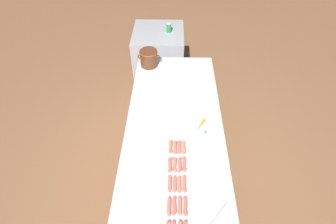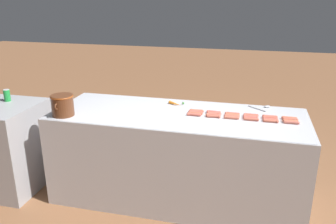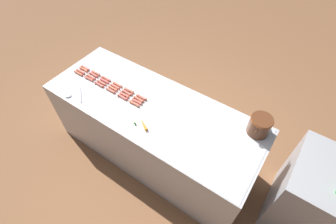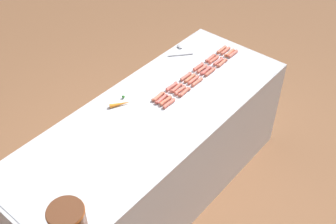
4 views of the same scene
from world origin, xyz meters
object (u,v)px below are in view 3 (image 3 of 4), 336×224
hot_dog_10 (127,93)px  hot_dog_8 (104,81)px  hot_dog_4 (129,90)px  hot_dog_0 (85,68)px  hot_dog_17 (137,101)px  hot_dog_23 (134,103)px  hot_dog_2 (106,79)px  hot_dog_13 (91,77)px  hot_dog_6 (83,70)px  hot_dog_12 (80,71)px  hot_dog_16 (124,95)px  hot_dog_9 (115,87)px  serving_spoon (72,96)px  hot_dog_20 (99,85)px  back_cabinet (318,200)px  hot_dog_14 (102,83)px  hot_dog_1 (96,73)px  carrot (143,124)px  hot_dog_22 (122,97)px  hot_dog_18 (78,73)px  hot_dog_5 (142,97)px  bean_pot (260,125)px  hot_dog_15 (113,88)px  hot_dog_3 (118,85)px  hot_dog_19 (89,79)px  hot_dog_11 (139,99)px  hot_dog_21 (111,90)px  hot_dog_7 (94,75)px

hot_dog_10 → hot_dog_8: bearing=-90.2°
hot_dog_4 → hot_dog_0: bearing=-89.7°
hot_dog_17 → hot_dog_23: bearing=-8.4°
hot_dog_2 → hot_dog_13: (0.08, -0.17, 0.00)m
hot_dog_6 → hot_dog_12: same height
hot_dog_16 → hot_dog_4: bearing=-179.3°
hot_dog_2 → hot_dog_13: same height
hot_dog_2 → hot_dog_9: 0.18m
hot_dog_2 → hot_dog_4: bearing=90.2°
serving_spoon → hot_dog_4: bearing=131.6°
hot_dog_6 → hot_dog_20: (0.08, 0.35, 0.00)m
back_cabinet → hot_dog_14: hot_dog_14 is taller
hot_dog_1 → hot_dog_20: 0.21m
carrot → hot_dog_10: bearing=-120.0°
hot_dog_16 → hot_dog_22: 0.04m
back_cabinet → hot_dog_4: 2.22m
hot_dog_18 → hot_dog_5: bearing=97.6°
hot_dog_6 → hot_dog_0: bearing=-171.3°
hot_dog_2 → hot_dog_14: bearing=4.5°
bean_pot → hot_dog_15: bearing=-77.1°
hot_dog_3 → carrot: size_ratio=0.85×
hot_dog_19 → hot_dog_11: bearing=96.0°
hot_dog_14 → hot_dog_19: bearing=-78.1°
hot_dog_13 → carrot: size_ratio=0.85×
hot_dog_0 → hot_dog_15: size_ratio=1.00×
hot_dog_19 → hot_dog_20: size_ratio=1.00×
hot_dog_0 → hot_dog_2: bearing=90.5°
hot_dog_15 → hot_dog_21: same height
hot_dog_3 → hot_dog_20: 0.21m
hot_dog_3 → hot_dog_18: same height
back_cabinet → hot_dog_11: size_ratio=6.57×
hot_dog_4 → hot_dog_7: (0.04, -0.51, 0.00)m
back_cabinet → hot_dog_21: bearing=-82.0°
hot_dog_2 → hot_dog_1: bearing=-90.5°
back_cabinet → hot_dog_0: bearing=-85.7°
hot_dog_9 → hot_dog_19: size_ratio=1.00×
hot_dog_21 → serving_spoon: (0.29, -0.29, -0.01)m
hot_dog_20 → hot_dog_18: bearing=-90.1°
hot_dog_15 → serving_spoon: bearing=-41.1°
hot_dog_23 → hot_dog_22: bearing=-89.7°
hot_dog_4 → hot_dog_17: 0.20m
hot_dog_2 → hot_dog_12: same height
hot_dog_9 → serving_spoon: bearing=-38.3°
hot_dog_2 → hot_dog_20: 0.12m
hot_dog_5 → hot_dog_11: bearing=-12.1°
hot_dog_5 → hot_dog_19: bearing=-80.8°
hot_dog_14 → hot_dog_12: bearing=-89.5°
hot_dog_0 → hot_dog_7: (0.03, 0.18, 0.00)m
hot_dog_4 → hot_dog_23: 0.21m
hot_dog_7 → hot_dog_23: same height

